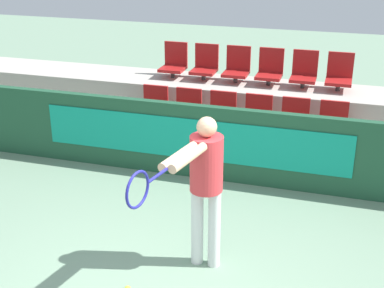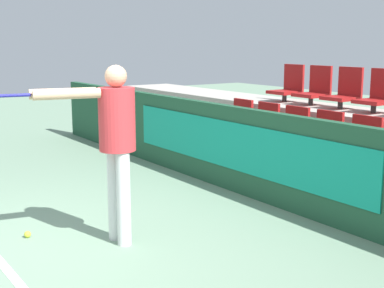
{
  "view_description": "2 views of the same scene",
  "coord_description": "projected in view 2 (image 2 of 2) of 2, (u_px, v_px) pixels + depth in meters",
  "views": [
    {
      "loc": [
        1.52,
        -3.73,
        3.42
      ],
      "look_at": [
        -0.19,
        1.93,
        0.97
      ],
      "focal_mm": 50.0,
      "sensor_mm": 36.0,
      "label": 1
    },
    {
      "loc": [
        4.64,
        -1.23,
        1.88
      ],
      "look_at": [
        0.23,
        1.82,
        0.86
      ],
      "focal_mm": 50.0,
      "sensor_mm": 36.0,
      "label": 2
    }
  ],
  "objects": [
    {
      "name": "tennis_ball",
      "position": [
        28.0,
        234.0,
        5.23
      ],
      "size": [
        0.07,
        0.07,
        0.07
      ],
      "color": "#CCDB33",
      "rests_on": "ground"
    },
    {
      "name": "barrier_wall",
      "position": [
        262.0,
        156.0,
        6.38
      ],
      "size": [
        11.53,
        0.14,
        1.09
      ],
      "color": "#1E4C33",
      "rests_on": "ground"
    },
    {
      "name": "tennis_player",
      "position": [
        111.0,
        134.0,
        4.91
      ],
      "size": [
        0.46,
        1.5,
        1.68
      ],
      "rotation": [
        0.0,
        0.0,
        -0.21
      ],
      "color": "silver",
      "rests_on": "ground"
    },
    {
      "name": "stadium_chair_0",
      "position": [
        237.0,
        122.0,
        7.85
      ],
      "size": [
        0.4,
        0.42,
        0.57
      ],
      "color": "#333333",
      "rests_on": "bleacher_tier_front"
    },
    {
      "name": "stadium_chair_2",
      "position": [
        291.0,
        133.0,
        6.97
      ],
      "size": [
        0.4,
        0.42,
        0.57
      ],
      "color": "#333333",
      "rests_on": "bleacher_tier_front"
    },
    {
      "name": "stadium_chair_3",
      "position": [
        323.0,
        139.0,
        6.52
      ],
      "size": [
        0.4,
        0.42,
        0.57
      ],
      "color": "#333333",
      "rests_on": "bleacher_tier_front"
    },
    {
      "name": "bleacher_tier_front",
      "position": [
        298.0,
        174.0,
        6.76
      ],
      "size": [
        11.13,
        1.03,
        0.48
      ],
      "color": "#ADA89E",
      "rests_on": "ground"
    },
    {
      "name": "stadium_chair_9",
      "position": [
        378.0,
        95.0,
        7.0
      ],
      "size": [
        0.4,
        0.42,
        0.57
      ],
      "color": "#333333",
      "rests_on": "bleacher_tier_middle"
    },
    {
      "name": "ground_plane",
      "position": [
        11.0,
        256.0,
        4.79
      ],
      "size": [
        30.0,
        30.0,
        0.0
      ],
      "primitive_type": "plane",
      "color": "gray"
    },
    {
      "name": "stadium_chair_7",
      "position": [
        315.0,
        89.0,
        7.89
      ],
      "size": [
        0.4,
        0.42,
        0.57
      ],
      "color": "#333333",
      "rests_on": "bleacher_tier_middle"
    },
    {
      "name": "stadium_chair_6",
      "position": [
        288.0,
        86.0,
        8.33
      ],
      "size": [
        0.4,
        0.42,
        0.57
      ],
      "color": "#333333",
      "rests_on": "bleacher_tier_middle"
    },
    {
      "name": "stadium_chair_8",
      "position": [
        345.0,
        91.0,
        7.45
      ],
      "size": [
        0.4,
        0.42,
        0.57
      ],
      "color": "#333333",
      "rests_on": "bleacher_tier_middle"
    },
    {
      "name": "stadium_chair_4",
      "position": [
        360.0,
        146.0,
        6.08
      ],
      "size": [
        0.4,
        0.42,
        0.57
      ],
      "color": "#333333",
      "rests_on": "bleacher_tier_front"
    },
    {
      "name": "bleacher_tier_middle",
      "position": [
        352.0,
        146.0,
        7.29
      ],
      "size": [
        11.13,
        1.03,
        0.97
      ],
      "color": "#ADA89E",
      "rests_on": "ground"
    },
    {
      "name": "stadium_chair_1",
      "position": [
        262.0,
        127.0,
        7.41
      ],
      "size": [
        0.4,
        0.42,
        0.57
      ],
      "color": "#333333",
      "rests_on": "bleacher_tier_front"
    }
  ]
}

